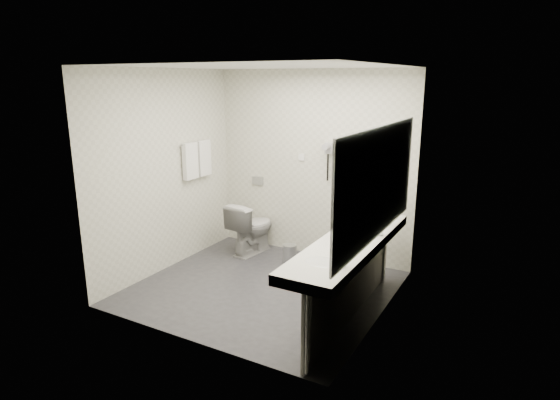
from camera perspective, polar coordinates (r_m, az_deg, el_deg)
The scene contains 30 objects.
floor at distance 5.57m, azimuth -2.14°, elevation -10.66°, with size 2.80×2.80×0.00m, color #2D2D33.
ceiling at distance 5.04m, azimuth -2.41°, elevation 16.00°, with size 2.80×2.80×0.00m, color silver.
wall_back at distance 6.29m, azimuth 3.91°, elevation 4.25°, with size 2.80×2.80×0.00m, color beige.
wall_front at distance 4.14m, azimuth -11.65°, elevation -1.50°, with size 2.80×2.80×0.00m, color beige.
wall_left at distance 6.00m, azimuth -13.80°, elevation 3.36°, with size 2.60×2.60×0.00m, color beige.
wall_right at distance 4.61m, azimuth 12.78°, elevation 0.08°, with size 2.60×2.60×0.00m, color beige.
vanity_counter at distance 4.64m, azimuth 8.49°, elevation -5.43°, with size 0.55×2.20×0.10m, color silver.
vanity_panel at distance 4.80m, azimuth 8.58°, elevation -10.25°, with size 0.03×2.15×0.75m, color gray.
vanity_post_near at distance 3.93m, azimuth 3.41°, elevation -16.05°, with size 0.06×0.06×0.75m, color silver.
vanity_post_far at distance 5.70m, azimuth 12.59°, elevation -6.31°, with size 0.06×0.06×0.75m, color silver.
mirror at distance 4.38m, azimuth 11.98°, elevation 2.06°, with size 0.02×2.20×1.05m, color #B2BCC6.
basin_near at distance 4.07m, azimuth 5.21°, elevation -7.76°, with size 0.40×0.31×0.05m, color white.
basin_far at distance 5.21m, azimuth 11.05°, elevation -2.88°, with size 0.40×0.31×0.05m, color white.
faucet_near at distance 3.96m, azimuth 7.84°, elevation -7.04°, with size 0.04×0.04×0.15m, color silver.
faucet_far at distance 5.13m, azimuth 13.16°, elevation -2.21°, with size 0.04×0.04×0.15m, color silver.
soap_bottle_a at distance 4.64m, azimuth 9.22°, elevation -4.02°, with size 0.05×0.05×0.12m, color white.
soap_bottle_c at distance 4.50m, azimuth 8.78°, elevation -4.71°, with size 0.04×0.04×0.11m, color white.
glass_left at distance 4.80m, azimuth 12.18°, elevation -3.67°, with size 0.05×0.05×0.10m, color silver.
toilet at distance 6.53m, azimuth -3.49°, elevation -3.37°, with size 0.41×0.72×0.73m, color white.
flush_plate at distance 6.73m, azimuth -2.75°, elevation 2.36°, with size 0.18×0.02×0.12m, color #B2B5BA.
pedal_bin at distance 6.19m, azimuth 1.22°, elevation -6.71°, with size 0.18×0.18×0.25m, color #B2B5BA.
bin_lid at distance 6.15m, azimuth 1.23°, elevation -5.56°, with size 0.18×0.18×0.01m, color #B2B5BA.
towel_rail at distance 6.32m, azimuth -10.24°, elevation 6.87°, with size 0.02×0.02×0.62m, color silver.
towel_near at distance 6.24m, azimuth -10.89°, elevation 4.70°, with size 0.07×0.24×0.48m, color white.
towel_far at distance 6.46m, azimuth -9.30°, elevation 5.09°, with size 0.07×0.24×0.48m, color white.
dryer_cradle at distance 6.12m, azimuth 5.96°, elevation 6.29°, with size 0.10×0.04×0.14m, color #98969C.
dryer_barrel at distance 6.05m, azimuth 5.71°, elevation 6.49°, with size 0.08×0.08×0.14m, color #98969C.
dryer_cord at distance 6.14m, azimuth 5.85°, elevation 3.97°, with size 0.02×0.02×0.35m, color black.
switch_plate_a at distance 6.32m, azimuth 2.65°, elevation 5.25°, with size 0.09×0.02×0.09m, color white.
switch_plate_b at distance 6.05m, azimuth 8.61°, elevation 4.67°, with size 0.09×0.02×0.09m, color white.
Camera 1 is at (2.62, -4.30, 2.38)m, focal length 29.97 mm.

